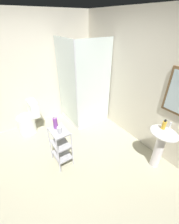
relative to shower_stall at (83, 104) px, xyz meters
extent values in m
cube|color=#9F9B80|center=(1.21, -1.23, -0.47)|extent=(4.20, 4.20, 0.02)
cube|color=beige|center=(1.21, 0.62, 0.79)|extent=(4.20, 0.10, 2.50)
cube|color=beige|center=(-0.64, -1.23, 0.79)|extent=(0.10, 4.20, 2.50)
cube|color=white|center=(-0.10, 0.10, -0.41)|extent=(0.90, 0.90, 0.10)
cube|color=silver|center=(-0.10, -0.35, 0.59)|extent=(0.90, 0.02, 1.90)
cube|color=silver|center=(0.35, 0.10, 0.59)|extent=(0.02, 0.90, 1.90)
cylinder|color=silver|center=(0.35, -0.35, 0.59)|extent=(0.04, 0.04, 1.90)
cylinder|color=silver|center=(-0.10, 0.10, -0.36)|extent=(0.08, 0.08, 0.00)
cylinder|color=white|center=(2.00, 0.29, -0.12)|extent=(0.15, 0.15, 0.68)
ellipsoid|color=white|center=(2.00, 0.29, 0.28)|extent=(0.46, 0.37, 0.13)
cylinder|color=silver|center=(2.00, 0.41, 0.40)|extent=(0.03, 0.03, 0.10)
cylinder|color=white|center=(-0.27, -1.37, -0.26)|extent=(0.37, 0.37, 0.40)
torus|color=white|center=(-0.27, -1.37, -0.05)|extent=(0.37, 0.37, 0.04)
cube|color=white|center=(-0.27, -1.15, 0.12)|extent=(0.35, 0.17, 0.36)
cylinder|color=silver|center=(0.81, -1.21, -0.09)|extent=(0.02, 0.02, 0.74)
cylinder|color=silver|center=(1.17, -1.21, -0.09)|extent=(0.02, 0.02, 0.74)
cylinder|color=silver|center=(0.81, -0.95, -0.09)|extent=(0.02, 0.02, 0.74)
cylinder|color=silver|center=(1.17, -0.95, -0.09)|extent=(0.02, 0.02, 0.74)
cube|color=#99999E|center=(0.99, -1.08, -0.28)|extent=(0.36, 0.26, 0.02)
cube|color=#99999E|center=(0.99, -1.08, -0.01)|extent=(0.36, 0.26, 0.02)
cube|color=#99999E|center=(0.99, -1.08, 0.27)|extent=(0.36, 0.26, 0.02)
cylinder|color=gold|center=(1.96, 0.29, 0.42)|extent=(0.06, 0.06, 0.14)
cylinder|color=black|center=(1.96, 0.29, 0.50)|extent=(0.03, 0.03, 0.04)
cylinder|color=purple|center=(0.89, -1.08, 0.37)|extent=(0.08, 0.08, 0.20)
cylinder|color=silver|center=(0.89, -1.08, 0.49)|extent=(0.04, 0.04, 0.04)
cylinder|color=silver|center=(1.04, -1.08, 0.33)|extent=(0.08, 0.08, 0.11)
camera|label=1|loc=(2.86, -1.73, 1.84)|focal=24.05mm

